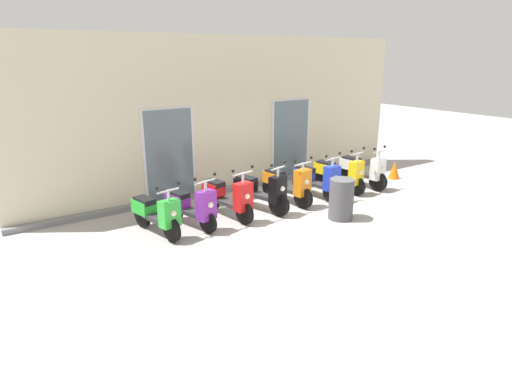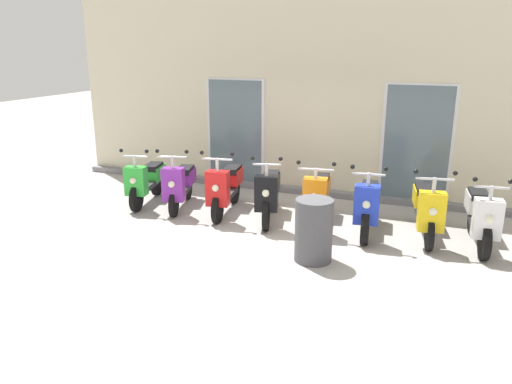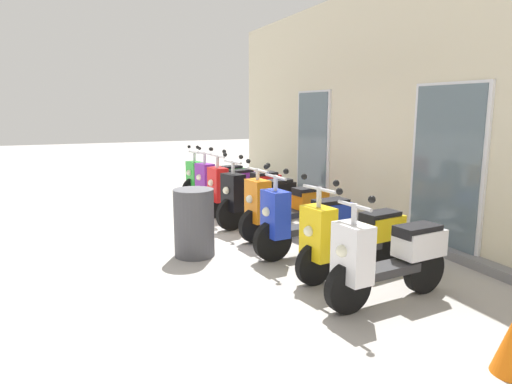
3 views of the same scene
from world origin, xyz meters
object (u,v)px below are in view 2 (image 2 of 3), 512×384
(scooter_orange, at_px, (318,197))
(scooter_blue, at_px, (368,205))
(scooter_green, at_px, (146,180))
(scooter_yellow, at_px, (427,208))
(trash_bin, at_px, (314,230))
(scooter_black, at_px, (269,193))
(scooter_purple, at_px, (180,184))
(scooter_red, at_px, (226,187))
(scooter_white, at_px, (481,216))

(scooter_orange, distance_m, scooter_blue, 0.86)
(scooter_green, distance_m, scooter_yellow, 5.14)
(scooter_yellow, bearing_deg, trash_bin, -133.04)
(scooter_black, relative_size, scooter_blue, 1.02)
(scooter_purple, xyz_separation_m, scooter_yellow, (4.37, 0.14, 0.01))
(scooter_red, relative_size, scooter_black, 1.02)
(scooter_orange, height_order, scooter_white, scooter_orange)
(scooter_purple, height_order, scooter_black, scooter_black)
(scooter_green, height_order, scooter_red, scooter_red)
(scooter_red, height_order, scooter_black, scooter_red)
(scooter_red, bearing_deg, trash_bin, -35.38)
(scooter_purple, relative_size, trash_bin, 1.61)
(scooter_black, relative_size, scooter_white, 1.04)
(scooter_purple, distance_m, scooter_white, 5.16)
(scooter_black, bearing_deg, scooter_red, 176.66)
(scooter_red, relative_size, trash_bin, 1.81)
(scooter_yellow, bearing_deg, scooter_red, -178.63)
(scooter_yellow, height_order, trash_bin, scooter_yellow)
(scooter_yellow, bearing_deg, scooter_green, -178.79)
(scooter_red, relative_size, scooter_orange, 1.02)
(scooter_blue, bearing_deg, scooter_red, 178.79)
(scooter_green, relative_size, scooter_blue, 0.97)
(scooter_purple, relative_size, scooter_blue, 0.92)
(scooter_orange, relative_size, trash_bin, 1.77)
(scooter_purple, bearing_deg, scooter_green, 177.62)
(scooter_red, bearing_deg, scooter_blue, -1.21)
(scooter_orange, xyz_separation_m, scooter_yellow, (1.76, 0.03, 0.01))
(scooter_purple, xyz_separation_m, scooter_blue, (3.47, 0.00, -0.00))
(scooter_black, xyz_separation_m, scooter_white, (3.40, 0.04, -0.01))
(scooter_white, bearing_deg, scooter_orange, 178.63)
(scooter_yellow, xyz_separation_m, scooter_white, (0.79, -0.09, -0.00))
(scooter_black, xyz_separation_m, trash_bin, (1.18, -1.39, -0.04))
(scooter_red, distance_m, scooter_black, 0.85)
(trash_bin, bearing_deg, scooter_yellow, 46.96)
(scooter_orange, xyz_separation_m, trash_bin, (0.33, -1.50, -0.02))
(scooter_white, bearing_deg, scooter_blue, -178.42)
(scooter_red, bearing_deg, scooter_white, -0.11)
(scooter_black, height_order, scooter_orange, scooter_black)
(trash_bin, bearing_deg, scooter_blue, 69.28)
(scooter_blue, bearing_deg, scooter_yellow, 8.65)
(scooter_purple, distance_m, scooter_blue, 3.47)
(scooter_red, bearing_deg, scooter_black, -3.34)
(scooter_orange, bearing_deg, scooter_red, -178.21)
(scooter_red, xyz_separation_m, scooter_white, (4.25, -0.01, -0.01))
(scooter_orange, height_order, trash_bin, scooter_orange)
(scooter_white, xyz_separation_m, trash_bin, (-2.21, -1.44, -0.03))
(scooter_green, relative_size, scooter_black, 0.95)
(scooter_red, height_order, scooter_white, scooter_red)
(scooter_red, distance_m, trash_bin, 2.50)
(scooter_blue, relative_size, scooter_white, 1.02)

